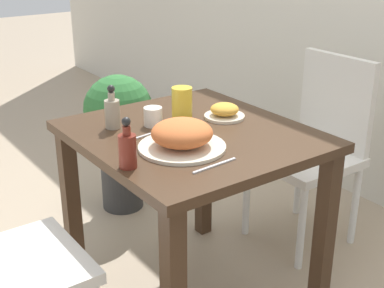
{
  "coord_description": "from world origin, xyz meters",
  "views": [
    {
      "loc": [
        1.48,
        -1.07,
        1.4
      ],
      "look_at": [
        0.0,
        0.0,
        0.67
      ],
      "focal_mm": 50.0,
      "sensor_mm": 36.0,
      "label": 1
    }
  ],
  "objects_px": {
    "food_plate": "(182,136)",
    "juice_glass": "(182,103)",
    "condiment_bottle": "(112,112)",
    "drink_cup": "(153,117)",
    "chair_far": "(317,140)",
    "potted_plant_left": "(119,127)",
    "side_plate": "(225,112)",
    "sauce_bottle": "(127,149)"
  },
  "relations": [
    {
      "from": "side_plate",
      "to": "juice_glass",
      "type": "bearing_deg",
      "value": -122.95
    },
    {
      "from": "chair_far",
      "to": "drink_cup",
      "type": "xyz_separation_m",
      "value": [
        -0.08,
        -0.84,
        0.26
      ]
    },
    {
      "from": "sauce_bottle",
      "to": "condiment_bottle",
      "type": "bearing_deg",
      "value": 159.26
    },
    {
      "from": "juice_glass",
      "to": "sauce_bottle",
      "type": "height_order",
      "value": "sauce_bottle"
    },
    {
      "from": "side_plate",
      "to": "condiment_bottle",
      "type": "bearing_deg",
      "value": -110.81
    },
    {
      "from": "food_plate",
      "to": "drink_cup",
      "type": "relative_size",
      "value": 4.19
    },
    {
      "from": "juice_glass",
      "to": "food_plate",
      "type": "bearing_deg",
      "value": -34.8
    },
    {
      "from": "juice_glass",
      "to": "condiment_bottle",
      "type": "distance_m",
      "value": 0.27
    },
    {
      "from": "side_plate",
      "to": "sauce_bottle",
      "type": "bearing_deg",
      "value": -70.54
    },
    {
      "from": "chair_far",
      "to": "sauce_bottle",
      "type": "relative_size",
      "value": 5.36
    },
    {
      "from": "chair_far",
      "to": "sauce_bottle",
      "type": "distance_m",
      "value": 1.16
    },
    {
      "from": "food_plate",
      "to": "potted_plant_left",
      "type": "bearing_deg",
      "value": 164.43
    },
    {
      "from": "chair_far",
      "to": "potted_plant_left",
      "type": "xyz_separation_m",
      "value": [
        -0.79,
        -0.61,
        -0.03
      ]
    },
    {
      "from": "sauce_bottle",
      "to": "chair_far",
      "type": "bearing_deg",
      "value": 100.11
    },
    {
      "from": "juice_glass",
      "to": "condiment_bottle",
      "type": "bearing_deg",
      "value": -103.52
    },
    {
      "from": "chair_far",
      "to": "food_plate",
      "type": "distance_m",
      "value": 0.94
    },
    {
      "from": "food_plate",
      "to": "condiment_bottle",
      "type": "relative_size",
      "value": 1.81
    },
    {
      "from": "food_plate",
      "to": "condiment_bottle",
      "type": "height_order",
      "value": "condiment_bottle"
    },
    {
      "from": "drink_cup",
      "to": "potted_plant_left",
      "type": "bearing_deg",
      "value": 162.39
    },
    {
      "from": "chair_far",
      "to": "side_plate",
      "type": "height_order",
      "value": "chair_far"
    },
    {
      "from": "juice_glass",
      "to": "potted_plant_left",
      "type": "distance_m",
      "value": 0.78
    },
    {
      "from": "chair_far",
      "to": "food_plate",
      "type": "bearing_deg",
      "value": -79.13
    },
    {
      "from": "chair_far",
      "to": "side_plate",
      "type": "distance_m",
      "value": 0.62
    },
    {
      "from": "juice_glass",
      "to": "potted_plant_left",
      "type": "bearing_deg",
      "value": 172.63
    },
    {
      "from": "juice_glass",
      "to": "sauce_bottle",
      "type": "bearing_deg",
      "value": -54.86
    },
    {
      "from": "potted_plant_left",
      "to": "chair_far",
      "type": "bearing_deg",
      "value": 37.88
    },
    {
      "from": "condiment_bottle",
      "to": "drink_cup",
      "type": "bearing_deg",
      "value": 63.97
    },
    {
      "from": "chair_far",
      "to": "juice_glass",
      "type": "height_order",
      "value": "chair_far"
    },
    {
      "from": "food_plate",
      "to": "juice_glass",
      "type": "distance_m",
      "value": 0.31
    },
    {
      "from": "food_plate",
      "to": "potted_plant_left",
      "type": "relative_size",
      "value": 0.41
    },
    {
      "from": "chair_far",
      "to": "condiment_bottle",
      "type": "distance_m",
      "value": 1.02
    },
    {
      "from": "chair_far",
      "to": "drink_cup",
      "type": "distance_m",
      "value": 0.88
    },
    {
      "from": "food_plate",
      "to": "juice_glass",
      "type": "relative_size",
      "value": 2.36
    },
    {
      "from": "food_plate",
      "to": "drink_cup",
      "type": "height_order",
      "value": "food_plate"
    },
    {
      "from": "chair_far",
      "to": "potted_plant_left",
      "type": "bearing_deg",
      "value": -142.12
    },
    {
      "from": "juice_glass",
      "to": "side_plate",
      "type": "bearing_deg",
      "value": 57.05
    },
    {
      "from": "chair_far",
      "to": "juice_glass",
      "type": "distance_m",
      "value": 0.77
    },
    {
      "from": "side_plate",
      "to": "juice_glass",
      "type": "relative_size",
      "value": 1.26
    },
    {
      "from": "food_plate",
      "to": "condiment_bottle",
      "type": "xyz_separation_m",
      "value": [
        -0.32,
        -0.09,
        0.02
      ]
    },
    {
      "from": "sauce_bottle",
      "to": "condiment_bottle",
      "type": "height_order",
      "value": "same"
    },
    {
      "from": "drink_cup",
      "to": "sauce_bottle",
      "type": "xyz_separation_m",
      "value": [
        0.28,
        -0.26,
        0.03
      ]
    },
    {
      "from": "potted_plant_left",
      "to": "food_plate",
      "type": "bearing_deg",
      "value": -15.57
    }
  ]
}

